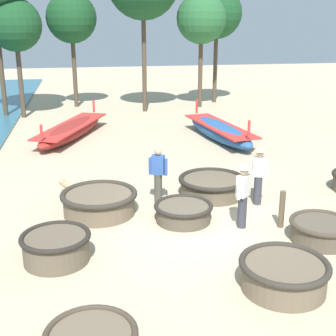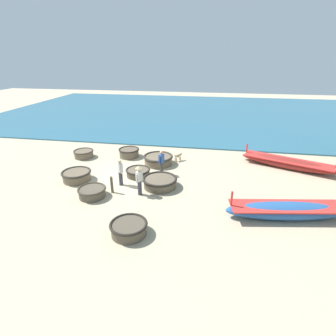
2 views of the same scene
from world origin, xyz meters
The scene contains 18 objects.
ground_plane centered at (0.00, 0.00, 0.00)m, with size 80.00×80.00×0.00m, color #BCAD8C.
coracle_front_right centered at (2.65, -1.25, 0.28)m, with size 1.48×1.48×0.51m.
coracle_weathered centered at (0.94, 2.04, 0.31)m, with size 1.96×1.96×0.56m.
coracle_far_left centered at (-2.34, 1.26, 0.34)m, with size 2.02×2.02×0.62m.
coracle_upturned centered at (-0.25, 0.42, 0.25)m, with size 1.51×1.51×0.46m.
coracle_far_right centered at (-3.33, -1.12, 0.34)m, with size 1.50×1.50×0.63m.
coracle_beside_post centered at (0.97, -3.00, 0.32)m, with size 1.73×1.73×0.60m.
long_boat_blue_hull centered at (2.97, 8.31, 0.38)m, with size 1.98×5.58×1.34m.
long_boat_ochre_hull centered at (-3.19, 9.77, 0.34)m, with size 3.33×5.94×1.16m.
fisherman_by_coracle centered at (1.09, -0.20, 0.96)m, with size 0.42×0.39×1.67m.
fisherman_standing_right centered at (-0.68, 1.82, 0.84)m, with size 0.50×0.33×1.57m.
fisherman_hauling centered at (2.00, 1.17, 0.96)m, with size 0.50×0.36×1.67m.
dog centered at (-3.19, 2.53, 0.37)m, with size 0.54×0.51×0.55m.
mooring_post_mid_beach centered at (2.04, -0.37, 0.47)m, with size 0.14×0.14×0.95m, color brown.
tree_left_mid centered at (-5.73, 14.60, 4.57)m, with size 2.59×2.59×5.90m.
tree_rightmost centered at (-3.05, 17.28, 4.91)m, with size 2.78×2.78×6.33m.
tree_right_mid centered at (4.00, 15.94, 4.87)m, with size 2.76×2.76×6.28m.
tree_leftmost centered at (5.26, 17.32, 5.17)m, with size 2.92×2.92×6.66m.
Camera 1 is at (-2.57, -10.30, 4.95)m, focal length 50.00 mm.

